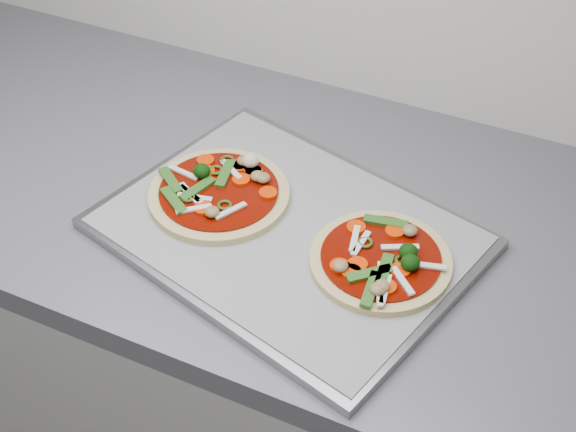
% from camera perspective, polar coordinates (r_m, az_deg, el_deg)
% --- Properties ---
extents(base_cabinet, '(3.60, 0.60, 0.86)m').
position_cam_1_polar(base_cabinet, '(1.54, -7.89, -9.84)').
color(base_cabinet, '#B0B0AE').
rests_on(base_cabinet, ground).
extents(countertop, '(3.60, 0.60, 0.04)m').
position_cam_1_polar(countertop, '(1.22, -9.83, 3.25)').
color(countertop, '#5D5C64').
rests_on(countertop, base_cabinet).
extents(baking_tray, '(0.54, 0.46, 0.02)m').
position_cam_1_polar(baking_tray, '(1.06, -0.04, -1.25)').
color(baking_tray, gray).
rests_on(baking_tray, countertop).
extents(parchment, '(0.51, 0.43, 0.00)m').
position_cam_1_polar(parchment, '(1.06, -0.04, -0.91)').
color(parchment, gray).
rests_on(parchment, baking_tray).
extents(pizza_left, '(0.25, 0.25, 0.03)m').
position_cam_1_polar(pizza_left, '(1.10, -4.88, 1.77)').
color(pizza_left, '#D2BE74').
rests_on(pizza_left, parchment).
extents(pizza_right, '(0.21, 0.21, 0.03)m').
position_cam_1_polar(pizza_right, '(1.01, 6.69, -3.15)').
color(pizza_right, '#D2BE74').
rests_on(pizza_right, parchment).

